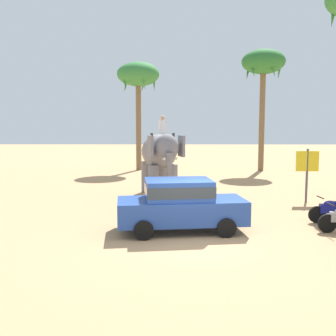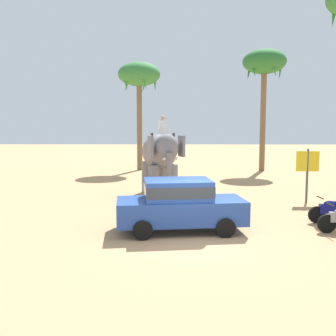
{
  "view_description": "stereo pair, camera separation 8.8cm",
  "coord_description": "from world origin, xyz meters",
  "px_view_note": "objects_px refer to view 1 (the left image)",
  "views": [
    {
      "loc": [
        -0.64,
        -11.16,
        3.42
      ],
      "look_at": [
        -0.82,
        5.54,
        1.6
      ],
      "focal_mm": 41.65,
      "sensor_mm": 36.0,
      "label": 1
    },
    {
      "loc": [
        -0.55,
        -11.15,
        3.42
      ],
      "look_at": [
        -0.82,
        5.54,
        1.6
      ],
      "focal_mm": 41.65,
      "sensor_mm": 36.0,
      "label": 2
    }
  ],
  "objects_px": {
    "motorcycle_far_in_row": "(334,210)",
    "elephant_with_mahout": "(160,155)",
    "palm_tree_behind_elephant": "(138,77)",
    "palm_tree_near_hut": "(263,66)",
    "signboard_yellow": "(307,165)",
    "car_sedan_foreground": "(180,203)"
  },
  "relations": [
    {
      "from": "motorcycle_far_in_row",
      "to": "palm_tree_behind_elephant",
      "type": "xyz_separation_m",
      "value": [
        -8.28,
        16.43,
        6.58
      ]
    },
    {
      "from": "motorcycle_far_in_row",
      "to": "palm_tree_behind_elephant",
      "type": "distance_m",
      "value": 19.54
    },
    {
      "from": "car_sedan_foreground",
      "to": "motorcycle_far_in_row",
      "type": "bearing_deg",
      "value": 11.89
    },
    {
      "from": "car_sedan_foreground",
      "to": "palm_tree_near_hut",
      "type": "bearing_deg",
      "value": 69.31
    },
    {
      "from": "car_sedan_foreground",
      "to": "palm_tree_near_hut",
      "type": "relative_size",
      "value": 0.47
    },
    {
      "from": "elephant_with_mahout",
      "to": "motorcycle_far_in_row",
      "type": "relative_size",
      "value": 2.23
    },
    {
      "from": "car_sedan_foreground",
      "to": "palm_tree_behind_elephant",
      "type": "relative_size",
      "value": 0.52
    },
    {
      "from": "motorcycle_far_in_row",
      "to": "palm_tree_behind_elephant",
      "type": "relative_size",
      "value": 0.22
    },
    {
      "from": "elephant_with_mahout",
      "to": "palm_tree_near_hut",
      "type": "xyz_separation_m",
      "value": [
        7.34,
        10.76,
        5.84
      ]
    },
    {
      "from": "elephant_with_mahout",
      "to": "palm_tree_behind_elephant",
      "type": "relative_size",
      "value": 0.49
    },
    {
      "from": "motorcycle_far_in_row",
      "to": "signboard_yellow",
      "type": "bearing_deg",
      "value": 85.31
    },
    {
      "from": "palm_tree_behind_elephant",
      "to": "palm_tree_near_hut",
      "type": "xyz_separation_m",
      "value": [
        9.32,
        -0.42,
        0.78
      ]
    },
    {
      "from": "car_sedan_foreground",
      "to": "motorcycle_far_in_row",
      "type": "xyz_separation_m",
      "value": [
        5.43,
        1.14,
        -0.46
      ]
    },
    {
      "from": "elephant_with_mahout",
      "to": "palm_tree_near_hut",
      "type": "relative_size",
      "value": 0.44
    },
    {
      "from": "elephant_with_mahout",
      "to": "palm_tree_behind_elephant",
      "type": "bearing_deg",
      "value": 100.05
    },
    {
      "from": "elephant_with_mahout",
      "to": "signboard_yellow",
      "type": "relative_size",
      "value": 1.67
    },
    {
      "from": "palm_tree_behind_elephant",
      "to": "motorcycle_far_in_row",
      "type": "bearing_deg",
      "value": -63.26
    },
    {
      "from": "motorcycle_far_in_row",
      "to": "elephant_with_mahout",
      "type": "bearing_deg",
      "value": 140.18
    },
    {
      "from": "signboard_yellow",
      "to": "elephant_with_mahout",
      "type": "bearing_deg",
      "value": 167.16
    },
    {
      "from": "palm_tree_behind_elephant",
      "to": "palm_tree_near_hut",
      "type": "height_order",
      "value": "palm_tree_near_hut"
    },
    {
      "from": "car_sedan_foreground",
      "to": "palm_tree_near_hut",
      "type": "distance_m",
      "value": 19.59
    },
    {
      "from": "elephant_with_mahout",
      "to": "motorcycle_far_in_row",
      "type": "xyz_separation_m",
      "value": [
        6.3,
        -5.25,
        -1.53
      ]
    }
  ]
}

